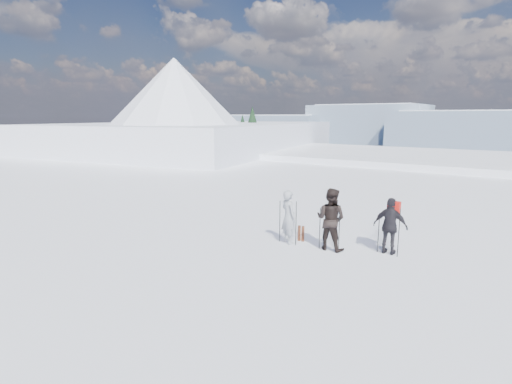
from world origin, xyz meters
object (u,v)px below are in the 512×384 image
skier_dark (331,219)px  skier_pack (390,226)px  skis_loose (301,233)px  skier_grey (288,217)px

skier_dark → skier_pack: bearing=-159.1°
skis_loose → skier_pack: bearing=-6.4°
skier_pack → skier_grey: bearing=14.4°
skier_pack → skier_dark: bearing=20.0°
skier_grey → skier_dark: (1.30, 0.19, 0.09)m
skier_dark → skier_pack: (1.55, 0.59, -0.10)m
skier_pack → skis_loose: bearing=-7.3°
skis_loose → skier_grey: bearing=-82.6°
skier_dark → skis_loose: size_ratio=1.18×
skier_grey → skis_loose: size_ratio=1.07×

